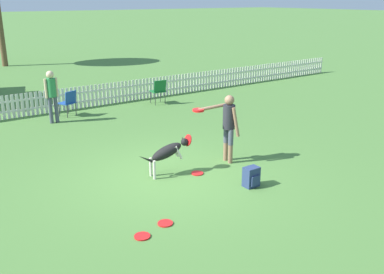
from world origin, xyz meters
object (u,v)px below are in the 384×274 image
object	(u,v)px
leaping_dog	(168,151)
frisbee_near_handler	(197,173)
backpack_on_grass	(251,177)
folding_chair_center	(159,90)
frisbee_near_dog	(165,223)
frisbee_midfield	(142,236)
folding_chair_blue_left	(69,101)
handler_person	(227,121)
spectator_standing	(52,92)

from	to	relation	value
leaping_dog	frisbee_near_handler	bearing A→B (deg)	62.34
backpack_on_grass	folding_chair_center	world-z (taller)	folding_chair_center
frisbee_near_dog	frisbee_midfield	bearing A→B (deg)	-165.21
leaping_dog	folding_chair_blue_left	bearing A→B (deg)	-173.40
leaping_dog	folding_chair_center	size ratio (longest dim) A/B	1.42
leaping_dog	frisbee_midfield	world-z (taller)	leaping_dog
frisbee_near_handler	backpack_on_grass	distance (m)	1.29
handler_person	backpack_on_grass	xyz separation A→B (m)	(-0.47, -1.37, -0.79)
frisbee_near_dog	folding_chair_center	distance (m)	8.70
frisbee_near_handler	folding_chair_blue_left	size ratio (longest dim) A/B	0.31
frisbee_near_dog	backpack_on_grass	bearing A→B (deg)	7.15
handler_person	spectator_standing	world-z (taller)	spectator_standing
frisbee_near_handler	frisbee_near_dog	bearing A→B (deg)	-140.16
spectator_standing	leaping_dog	bearing A→B (deg)	92.67
frisbee_midfield	backpack_on_grass	size ratio (longest dim) A/B	0.63
frisbee_near_handler	folding_chair_center	world-z (taller)	folding_chair_center
leaping_dog	backpack_on_grass	bearing A→B (deg)	40.52
frisbee_near_dog	frisbee_near_handler	bearing A→B (deg)	39.84
frisbee_near_handler	spectator_standing	size ratio (longest dim) A/B	0.16
handler_person	folding_chair_blue_left	size ratio (longest dim) A/B	1.89
frisbee_near_dog	spectator_standing	bearing A→B (deg)	85.95
handler_person	backpack_on_grass	bearing A→B (deg)	167.09
leaping_dog	handler_person	bearing A→B (deg)	90.35
folding_chair_center	leaping_dog	bearing A→B (deg)	65.48
backpack_on_grass	handler_person	bearing A→B (deg)	70.95
frisbee_near_dog	backpack_on_grass	world-z (taller)	backpack_on_grass
frisbee_near_handler	folding_chair_blue_left	world-z (taller)	folding_chair_blue_left
frisbee_midfield	spectator_standing	bearing A→B (deg)	82.00
folding_chair_center	handler_person	bearing A→B (deg)	78.75
leaping_dog	frisbee_midfield	distance (m)	2.66
frisbee_near_handler	frisbee_near_dog	size ratio (longest dim) A/B	1.00
frisbee_near_dog	folding_chair_blue_left	world-z (taller)	folding_chair_blue_left
handler_person	backpack_on_grass	distance (m)	1.65
frisbee_near_handler	backpack_on_grass	size ratio (longest dim) A/B	0.63
folding_chair_blue_left	spectator_standing	bearing A→B (deg)	12.28
leaping_dog	spectator_standing	distance (m)	5.55
handler_person	folding_chair_center	size ratio (longest dim) A/B	1.79
backpack_on_grass	frisbee_near_dog	bearing A→B (deg)	-172.85
handler_person	folding_chair_center	world-z (taller)	handler_person
handler_person	folding_chair_blue_left	distance (m)	6.31
handler_person	frisbee_near_dog	bearing A→B (deg)	127.30
handler_person	frisbee_near_handler	bearing A→B (deg)	107.47
handler_person	folding_chair_center	xyz separation A→B (m)	(1.68, 5.83, -0.46)
frisbee_near_dog	folding_chair_center	size ratio (longest dim) A/B	0.30
backpack_on_grass	spectator_standing	world-z (taller)	spectator_standing
spectator_standing	frisbee_near_dog	bearing A→B (deg)	81.36
frisbee_midfield	spectator_standing	distance (m)	7.56
backpack_on_grass	folding_chair_blue_left	bearing A→B (deg)	98.30
frisbee_midfield	folding_chair_blue_left	world-z (taller)	folding_chair_blue_left
frisbee_midfield	backpack_on_grass	bearing A→B (deg)	8.62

